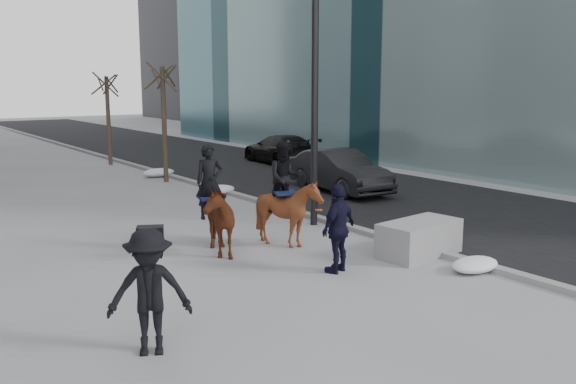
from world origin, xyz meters
TOP-DOWN VIEW (x-y plane):
  - ground at (0.00, 0.00)m, footprint 120.00×120.00m
  - road at (7.00, 10.00)m, footprint 8.00×90.00m
  - curb at (3.00, 10.00)m, footprint 0.25×90.00m
  - planter at (2.67, 0.09)m, footprint 1.95×1.11m
  - car_near at (6.30, 7.00)m, footprint 1.92×4.44m
  - car_far at (8.86, 14.20)m, footprint 2.26×4.72m
  - tree_near at (2.40, 12.39)m, footprint 1.20×1.20m
  - tree_far at (2.40, 18.35)m, footprint 1.20×1.20m
  - mounted_left at (-0.84, 2.80)m, footprint 1.28×1.98m
  - mounted_right at (0.82, 2.36)m, footprint 1.67×1.76m
  - feeder at (0.50, 0.22)m, footprint 1.11×1.00m
  - camera_crew at (-3.95, -1.09)m, footprint 1.31×1.10m
  - lamppost at (2.60, 3.68)m, footprint 0.25×0.80m
  - snow_piles at (2.70, 8.25)m, footprint 1.27×15.83m

SIDE VIEW (x-z plane):
  - ground at x=0.00m, z-range 0.00..0.00m
  - road at x=7.00m, z-range 0.00..0.01m
  - curb at x=3.00m, z-range 0.00..0.12m
  - snow_piles at x=2.70m, z-range -0.01..0.31m
  - planter at x=2.67m, z-range 0.00..0.75m
  - car_far at x=8.86m, z-range 0.00..1.33m
  - car_near at x=6.30m, z-range 0.00..1.42m
  - feeder at x=0.50m, z-range 0.00..1.76m
  - mounted_left at x=-0.84m, z-range -0.30..2.06m
  - camera_crew at x=-3.95m, z-range 0.01..1.76m
  - mounted_right at x=0.82m, z-range -0.23..2.13m
  - tree_far at x=2.40m, z-range 0.00..4.36m
  - tree_near at x=2.40m, z-range 0.00..4.71m
  - lamppost at x=2.60m, z-range 0.45..9.54m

